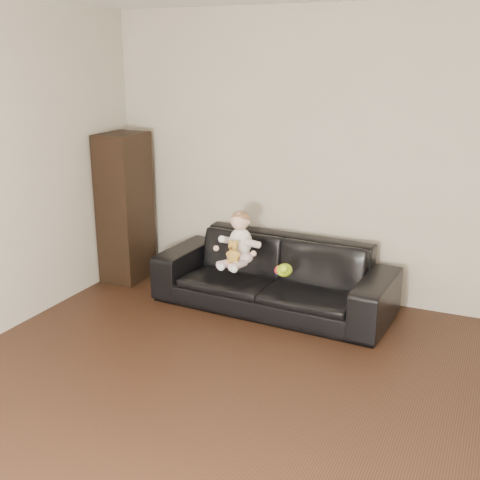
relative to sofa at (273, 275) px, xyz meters
The scene contains 9 objects.
wall_back 1.30m from the sofa, 36.40° to the left, with size 5.00×5.00×0.00m, color #B4AA97.
sofa is the anchor object (origin of this frame).
cabinet 1.68m from the sofa, behind, with size 0.37×0.50×1.46m, color black.
shelf_item 1.77m from the sofa, behind, with size 0.18×0.25×0.28m, color silver.
baby 0.43m from the sofa, 157.86° to the right, with size 0.37×0.44×0.48m.
teddy_bear 0.45m from the sofa, 136.24° to the right, with size 0.14×0.14×0.20m.
toy_green 0.34m from the sofa, 51.66° to the right, with size 0.13×0.16×0.11m, color #9DCC18.
toy_rattle 0.28m from the sofa, 60.09° to the right, with size 0.06×0.06×0.06m, color red.
toy_blue_disc 0.25m from the sofa, 53.81° to the right, with size 0.09×0.09×0.01m, color blue.
Camera 1 is at (1.11, -2.44, 2.17)m, focal length 45.00 mm.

